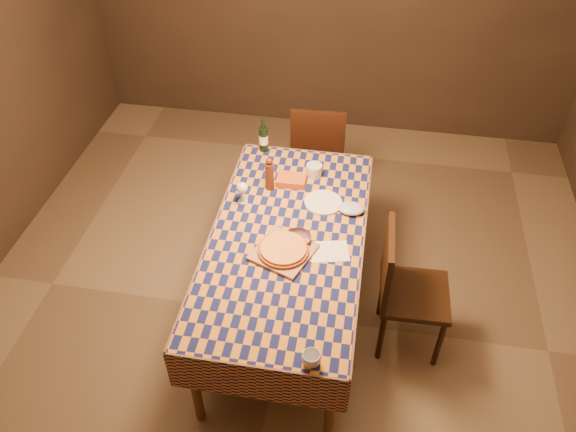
{
  "coord_description": "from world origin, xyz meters",
  "views": [
    {
      "loc": [
        0.41,
        -2.4,
        3.16
      ],
      "look_at": [
        0.0,
        0.05,
        0.9
      ],
      "focal_mm": 35.0,
      "sensor_mm": 36.0,
      "label": 1
    }
  ],
  "objects_px": {
    "bowl": "(298,239)",
    "cutting_board": "(283,252)",
    "dining_table": "(287,246)",
    "white_plate": "(323,203)",
    "chair_far": "(318,148)",
    "chair_right": "(403,285)",
    "wine_bottle": "(264,139)",
    "pizza": "(283,249)"
  },
  "relations": [
    {
      "from": "bowl",
      "to": "chair_far",
      "type": "height_order",
      "value": "chair_far"
    },
    {
      "from": "dining_table",
      "to": "white_plate",
      "type": "relative_size",
      "value": 7.52
    },
    {
      "from": "pizza",
      "to": "white_plate",
      "type": "distance_m",
      "value": 0.52
    },
    {
      "from": "pizza",
      "to": "wine_bottle",
      "type": "bearing_deg",
      "value": 107.69
    },
    {
      "from": "dining_table",
      "to": "cutting_board",
      "type": "distance_m",
      "value": 0.16
    },
    {
      "from": "wine_bottle",
      "to": "white_plate",
      "type": "distance_m",
      "value": 0.72
    },
    {
      "from": "cutting_board",
      "to": "pizza",
      "type": "xyz_separation_m",
      "value": [
        0.0,
        0.0,
        0.02
      ]
    },
    {
      "from": "dining_table",
      "to": "cutting_board",
      "type": "bearing_deg",
      "value": -88.48
    },
    {
      "from": "dining_table",
      "to": "cutting_board",
      "type": "height_order",
      "value": "cutting_board"
    },
    {
      "from": "bowl",
      "to": "chair_right",
      "type": "distance_m",
      "value": 0.71
    },
    {
      "from": "bowl",
      "to": "wine_bottle",
      "type": "bearing_deg",
      "value": 113.5
    },
    {
      "from": "dining_table",
      "to": "chair_far",
      "type": "height_order",
      "value": "chair_far"
    },
    {
      "from": "wine_bottle",
      "to": "chair_far",
      "type": "bearing_deg",
      "value": 51.64
    },
    {
      "from": "pizza",
      "to": "bowl",
      "type": "height_order",
      "value": "same"
    },
    {
      "from": "pizza",
      "to": "chair_far",
      "type": "height_order",
      "value": "chair_far"
    },
    {
      "from": "cutting_board",
      "to": "white_plate",
      "type": "relative_size",
      "value": 1.3
    },
    {
      "from": "dining_table",
      "to": "bowl",
      "type": "relative_size",
      "value": 11.53
    },
    {
      "from": "dining_table",
      "to": "chair_right",
      "type": "distance_m",
      "value": 0.76
    },
    {
      "from": "dining_table",
      "to": "chair_far",
      "type": "bearing_deg",
      "value": 88.55
    },
    {
      "from": "dining_table",
      "to": "white_plate",
      "type": "height_order",
      "value": "white_plate"
    },
    {
      "from": "pizza",
      "to": "chair_far",
      "type": "distance_m",
      "value": 1.47
    },
    {
      "from": "cutting_board",
      "to": "pizza",
      "type": "relative_size",
      "value": 1.0
    },
    {
      "from": "white_plate",
      "to": "wine_bottle",
      "type": "bearing_deg",
      "value": 133.93
    },
    {
      "from": "pizza",
      "to": "chair_right",
      "type": "bearing_deg",
      "value": 6.85
    },
    {
      "from": "bowl",
      "to": "chair_right",
      "type": "height_order",
      "value": "chair_right"
    },
    {
      "from": "bowl",
      "to": "chair_far",
      "type": "distance_m",
      "value": 1.37
    },
    {
      "from": "dining_table",
      "to": "wine_bottle",
      "type": "bearing_deg",
      "value": 110.03
    },
    {
      "from": "cutting_board",
      "to": "chair_far",
      "type": "distance_m",
      "value": 1.47
    },
    {
      "from": "dining_table",
      "to": "wine_bottle",
      "type": "xyz_separation_m",
      "value": [
        -0.32,
        0.87,
        0.18
      ]
    },
    {
      "from": "white_plate",
      "to": "chair_far",
      "type": "distance_m",
      "value": 1.0
    },
    {
      "from": "pizza",
      "to": "bowl",
      "type": "distance_m",
      "value": 0.13
    },
    {
      "from": "bowl",
      "to": "cutting_board",
      "type": "bearing_deg",
      "value": -124.2
    },
    {
      "from": "bowl",
      "to": "chair_right",
      "type": "bearing_deg",
      "value": -1.43
    },
    {
      "from": "dining_table",
      "to": "chair_right",
      "type": "relative_size",
      "value": 1.98
    },
    {
      "from": "bowl",
      "to": "pizza",
      "type": "bearing_deg",
      "value": -124.2
    },
    {
      "from": "dining_table",
      "to": "chair_far",
      "type": "relative_size",
      "value": 1.98
    },
    {
      "from": "chair_far",
      "to": "wine_bottle",
      "type": "bearing_deg",
      "value": -128.36
    },
    {
      "from": "cutting_board",
      "to": "chair_right",
      "type": "relative_size",
      "value": 0.34
    },
    {
      "from": "dining_table",
      "to": "white_plate",
      "type": "bearing_deg",
      "value": 62.43
    },
    {
      "from": "pizza",
      "to": "chair_far",
      "type": "bearing_deg",
      "value": 88.83
    },
    {
      "from": "cutting_board",
      "to": "chair_right",
      "type": "bearing_deg",
      "value": 6.85
    },
    {
      "from": "pizza",
      "to": "wine_bottle",
      "type": "relative_size",
      "value": 1.19
    }
  ]
}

